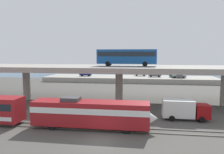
# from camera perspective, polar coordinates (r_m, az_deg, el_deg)

# --- Properties ---
(ground_plane) EXTENTS (260.00, 260.00, 0.00)m
(ground_plane) POSITION_cam_1_polar(r_m,az_deg,el_deg) (25.31, -3.24, -16.88)
(ground_plane) COLOR #4C4944
(rail_strip_near) EXTENTS (110.00, 0.12, 0.12)m
(rail_strip_near) POSITION_cam_1_polar(r_m,az_deg,el_deg) (28.27, -1.90, -14.21)
(rail_strip_near) COLOR #59544C
(rail_strip_near) RESTS_ON ground_plane
(rail_strip_far) EXTENTS (110.00, 0.12, 0.12)m
(rail_strip_far) POSITION_cam_1_polar(r_m,az_deg,el_deg) (29.62, -1.39, -13.24)
(rail_strip_far) COLOR #59544C
(rail_strip_far) RESTS_ON ground_plane
(train_locomotive) EXTENTS (16.63, 3.04, 4.18)m
(train_locomotive) POSITION_cam_1_polar(r_m,az_deg,el_deg) (28.54, -4.31, -9.52)
(train_locomotive) COLOR maroon
(train_locomotive) RESTS_ON ground_plane
(highway_overpass) EXTENTS (96.00, 12.96, 7.46)m
(highway_overpass) POSITION_cam_1_polar(r_m,az_deg,el_deg) (43.19, 1.93, 1.98)
(highway_overpass) COLOR #9E998E
(highway_overpass) RESTS_ON ground_plane
(transit_bus_on_overpass) EXTENTS (12.00, 2.68, 3.40)m
(transit_bus_on_overpass) POSITION_cam_1_polar(r_m,az_deg,el_deg) (43.55, 3.92, 5.65)
(transit_bus_on_overpass) COLOR #14478C
(transit_bus_on_overpass) RESTS_ON highway_overpass
(service_truck_west) EXTENTS (6.80, 2.46, 3.04)m
(service_truck_west) POSITION_cam_1_polar(r_m,az_deg,el_deg) (34.12, 18.81, -8.19)
(service_truck_west) COLOR maroon
(service_truck_west) RESTS_ON ground_plane
(pier_parking_lot) EXTENTS (61.77, 13.25, 1.66)m
(pier_parking_lot) POSITION_cam_1_polar(r_m,az_deg,el_deg) (78.48, 4.68, -0.49)
(pier_parking_lot) COLOR #9E998E
(pier_parking_lot) RESTS_ON ground_plane
(parked_car_0) EXTENTS (4.43, 1.97, 1.50)m
(parked_car_0) POSITION_cam_1_polar(r_m,az_deg,el_deg) (78.19, 11.40, 0.57)
(parked_car_0) COLOR #515459
(parked_car_0) RESTS_ON pier_parking_lot
(parked_car_1) EXTENTS (4.19, 1.95, 1.50)m
(parked_car_1) POSITION_cam_1_polar(r_m,az_deg,el_deg) (79.24, 16.63, 0.50)
(parked_car_1) COLOR #0C4C26
(parked_car_1) RESTS_ON pier_parking_lot
(parked_car_2) EXTENTS (4.31, 2.00, 1.50)m
(parked_car_2) POSITION_cam_1_polar(r_m,az_deg,el_deg) (80.46, -7.09, 0.80)
(parked_car_2) COLOR navy
(parked_car_2) RESTS_ON pier_parking_lot
(parked_car_3) EXTENTS (4.44, 1.96, 1.50)m
(parked_car_3) POSITION_cam_1_polar(r_m,az_deg,el_deg) (81.12, 7.68, 0.83)
(parked_car_3) COLOR silver
(parked_car_3) RESTS_ON pier_parking_lot
(parked_car_4) EXTENTS (4.66, 1.96, 1.50)m
(parked_car_4) POSITION_cam_1_polar(r_m,az_deg,el_deg) (76.76, 17.56, 0.30)
(parked_car_4) COLOR #515459
(parked_car_4) RESTS_ON pier_parking_lot
(harbor_water) EXTENTS (140.00, 36.00, 0.01)m
(harbor_water) POSITION_cam_1_polar(r_m,az_deg,el_deg) (101.41, 5.46, 0.54)
(harbor_water) COLOR #2D5170
(harbor_water) RESTS_ON ground_plane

